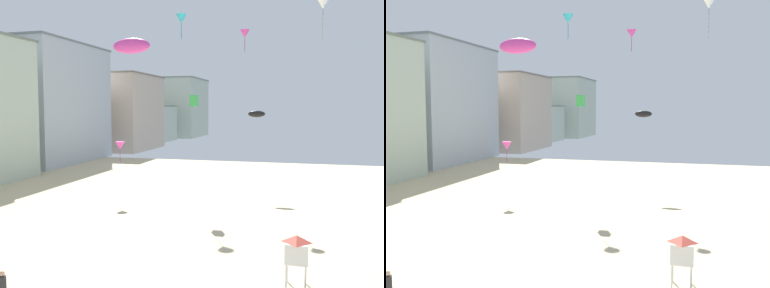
# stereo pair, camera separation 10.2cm
# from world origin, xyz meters

# --- Properties ---
(boardwalk_hotel_mid) EXTENTS (11.44, 20.70, 18.97)m
(boardwalk_hotel_mid) POSITION_xyz_m (-29.77, 52.02, 9.49)
(boardwalk_hotel_mid) COLOR #ADB7C1
(boardwalk_hotel_mid) RESTS_ON ground
(boardwalk_hotel_far) EXTENTS (17.20, 18.10, 15.65)m
(boardwalk_hotel_far) POSITION_xyz_m (-29.77, 74.36, 7.83)
(boardwalk_hotel_far) COLOR #C6B29E
(boardwalk_hotel_far) RESTS_ON ground
(boardwalk_hotel_distant) EXTENTS (10.70, 18.32, 9.36)m
(boardwalk_hotel_distant) POSITION_xyz_m (-29.77, 94.08, 4.69)
(boardwalk_hotel_distant) COLOR #B7C6B2
(boardwalk_hotel_distant) RESTS_ON ground
(boardwalk_hotel_furthest) EXTENTS (16.88, 21.03, 17.63)m
(boardwalk_hotel_furthest) POSITION_xyz_m (-29.77, 117.28, 8.82)
(boardwalk_hotel_furthest) COLOR #B7C6B2
(boardwalk_hotel_furthest) RESTS_ON ground
(kite_flyer) EXTENTS (0.34, 0.34, 1.64)m
(kite_flyer) POSITION_xyz_m (-2.17, 6.53, 0.92)
(kite_flyer) COLOR #383D4C
(kite_flyer) RESTS_ON ground
(lifeguard_stand) EXTENTS (1.10, 1.10, 2.55)m
(lifeguard_stand) POSITION_xyz_m (10.12, 12.21, 1.84)
(lifeguard_stand) COLOR white
(lifeguard_stand) RESTS_ON ground
(kite_magenta_delta) EXTENTS (0.90, 0.90, 2.04)m
(kite_magenta_delta) POSITION_xyz_m (-6.59, 28.11, 5.17)
(kite_magenta_delta) COLOR #DB3D9E
(kite_white_delta) EXTENTS (1.09, 1.09, 2.48)m
(kite_white_delta) POSITION_xyz_m (11.15, 15.71, 14.43)
(kite_white_delta) COLOR white
(kite_black_parafoil) EXTENTS (1.74, 0.48, 0.68)m
(kite_black_parafoil) POSITION_xyz_m (5.33, 35.32, 8.09)
(kite_black_parafoil) COLOR black
(kite_cyan_delta) EXTENTS (1.03, 1.03, 2.34)m
(kite_cyan_delta) POSITION_xyz_m (-1.51, 31.36, 17.24)
(kite_cyan_delta) COLOR #2DB7CC
(kite_magenta_parafoil) EXTENTS (2.61, 0.72, 1.01)m
(kite_magenta_parafoil) POSITION_xyz_m (-0.87, 17.86, 12.79)
(kite_magenta_parafoil) COLOR #DB3D9E
(kite_green_box) EXTENTS (0.64, 0.64, 1.00)m
(kite_green_box) POSITION_xyz_m (0.75, 27.70, 9.33)
(kite_green_box) COLOR green
(kite_magenta_delta_3) EXTENTS (0.87, 0.87, 1.97)m
(kite_magenta_delta_3) POSITION_xyz_m (4.66, 31.16, 15.52)
(kite_magenta_delta_3) COLOR #DB3D9E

